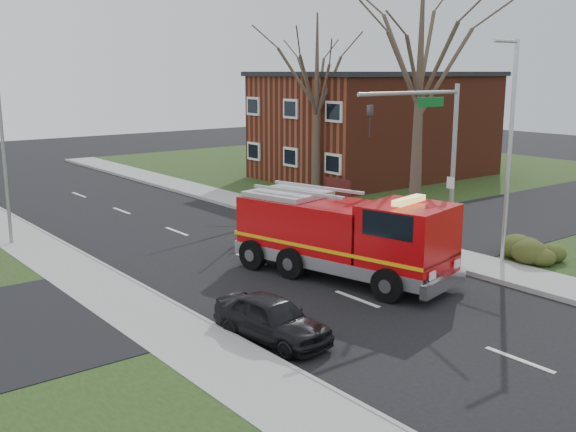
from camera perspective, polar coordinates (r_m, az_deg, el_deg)
ground at (r=22.17m, az=5.86°, el=-7.03°), size 120.00×120.00×0.00m
sidewalk_right at (r=26.65m, az=15.56°, el=-3.95°), size 2.40×80.00×0.15m
sidewalk_left at (r=18.65m, az=-8.26°, el=-10.64°), size 2.40×80.00×0.15m
brick_building at (r=47.25m, az=7.50°, el=7.67°), size 15.40×10.40×7.25m
health_center_sign at (r=37.79m, az=4.27°, el=2.39°), size 0.12×2.00×1.40m
hedge_corner at (r=28.26m, az=20.64°, el=-2.32°), size 2.80×2.00×0.90m
bare_tree_near at (r=31.99m, az=11.12°, el=12.20°), size 6.00×6.00×12.00m
bare_tree_far at (r=39.46m, az=2.46°, el=11.01°), size 5.25×5.25×10.50m
traffic_signal_mast at (r=25.93m, az=12.15°, el=6.23°), size 5.29×0.18×6.80m
streetlight_pole at (r=26.29m, az=18.22°, el=5.63°), size 1.48×0.16×8.40m
utility_pole_far at (r=30.28m, az=-22.87°, el=4.06°), size 0.14×0.14×7.00m
fire_engine at (r=24.06m, az=4.83°, el=-1.86°), size 4.47×8.37×3.21m
parked_car_maroon at (r=18.67m, az=-1.37°, el=-8.64°), size 1.93×3.85×1.26m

